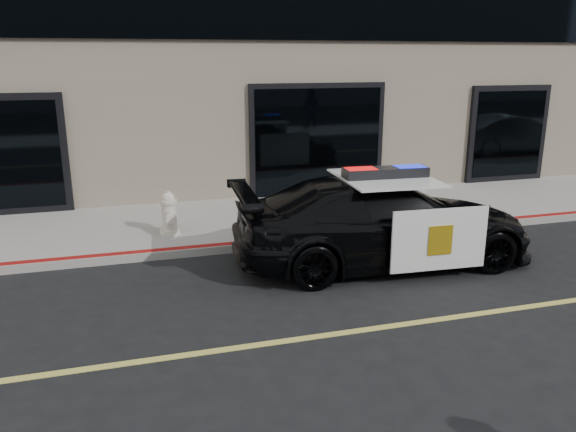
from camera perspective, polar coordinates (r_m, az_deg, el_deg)
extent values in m
plane|color=black|center=(8.99, 24.08, -8.31)|extent=(120.00, 120.00, 0.00)
cube|color=gray|center=(13.14, 9.50, 0.64)|extent=(60.00, 3.50, 0.15)
imported|color=black|center=(9.78, 9.64, -0.53)|extent=(2.67, 5.40, 1.50)
cube|color=white|center=(9.07, 15.14, -2.34)|extent=(1.60, 0.13, 1.00)
cube|color=white|center=(10.93, 9.92, 1.06)|extent=(1.60, 0.13, 1.00)
cube|color=white|center=(9.59, 9.84, 3.84)|extent=(1.60, 1.88, 0.03)
cube|color=gold|center=(9.04, 15.23, -2.40)|extent=(0.40, 0.03, 0.48)
cube|color=black|center=(9.58, 9.87, 4.36)|extent=(1.46, 0.45, 0.18)
cube|color=red|center=(9.41, 7.41, 4.34)|extent=(0.52, 0.35, 0.16)
cube|color=#0C19CC|center=(9.75, 12.25, 4.51)|extent=(0.52, 0.35, 0.16)
cylinder|color=beige|center=(11.18, -11.88, -1.55)|extent=(0.39, 0.39, 0.09)
cylinder|color=beige|center=(11.09, -11.97, -0.02)|extent=(0.28, 0.28, 0.54)
cylinder|color=beige|center=(11.02, -12.05, 1.43)|extent=(0.33, 0.33, 0.06)
sphere|color=beige|center=(11.00, -12.07, 1.76)|extent=(0.25, 0.25, 0.25)
cylinder|color=beige|center=(10.98, -12.10, 2.30)|extent=(0.08, 0.08, 0.08)
cylinder|color=beige|center=(11.25, -12.06, 0.60)|extent=(0.14, 0.13, 0.14)
cylinder|color=beige|center=(10.90, -11.91, 0.11)|extent=(0.14, 0.13, 0.14)
cylinder|color=beige|center=(10.89, -11.87, -0.31)|extent=(0.18, 0.15, 0.18)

